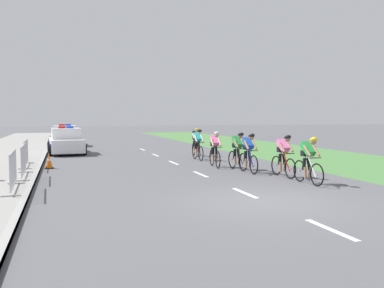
% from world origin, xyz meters
% --- Properties ---
extents(ground_plane, '(160.00, 160.00, 0.00)m').
position_xyz_m(ground_plane, '(0.00, 0.00, 0.00)').
color(ground_plane, '#56565B').
extents(sidewalk_slab, '(4.54, 60.00, 0.12)m').
position_xyz_m(sidewalk_slab, '(-8.07, 14.00, 0.06)').
color(sidewalk_slab, gray).
rests_on(sidewalk_slab, ground).
extents(kerb_edge, '(0.16, 60.00, 0.13)m').
position_xyz_m(kerb_edge, '(-5.88, 14.00, 0.07)').
color(kerb_edge, '#9E9E99').
rests_on(kerb_edge, ground).
extents(grass_verge, '(7.00, 60.00, 0.01)m').
position_xyz_m(grass_verge, '(8.18, 14.00, 0.00)').
color(grass_verge, '#4C7F42').
rests_on(grass_verge, ground).
extents(lane_markings_centre, '(0.14, 21.60, 0.01)m').
position_xyz_m(lane_markings_centre, '(0.00, 7.21, 0.00)').
color(lane_markings_centre, white).
rests_on(lane_markings_centre, ground).
extents(cyclist_lead, '(0.42, 1.72, 1.56)m').
position_xyz_m(cyclist_lead, '(2.61, 2.06, 0.79)').
color(cyclist_lead, black).
rests_on(cyclist_lead, ground).
extents(cyclist_second, '(0.42, 1.72, 1.56)m').
position_xyz_m(cyclist_second, '(2.60, 3.64, 0.79)').
color(cyclist_second, black).
rests_on(cyclist_second, ground).
extents(cyclist_third, '(0.42, 1.72, 1.56)m').
position_xyz_m(cyclist_third, '(1.90, 5.06, 0.79)').
color(cyclist_third, black).
rests_on(cyclist_third, ground).
extents(cyclist_fourth, '(0.43, 1.72, 1.56)m').
position_xyz_m(cyclist_fourth, '(1.87, 6.05, 0.79)').
color(cyclist_fourth, black).
rests_on(cyclist_fourth, ground).
extents(cyclist_fifth, '(0.45, 1.72, 1.56)m').
position_xyz_m(cyclist_fifth, '(1.28, 7.13, 0.79)').
color(cyclist_fifth, black).
rests_on(cyclist_fifth, ground).
extents(cyclist_sixth, '(0.42, 1.72, 1.56)m').
position_xyz_m(cyclist_sixth, '(1.47, 10.06, 0.79)').
color(cyclist_sixth, black).
rests_on(cyclist_sixth, ground).
extents(cyclist_seventh, '(0.44, 1.72, 1.56)m').
position_xyz_m(cyclist_seventh, '(1.99, 12.02, 0.79)').
color(cyclist_seventh, black).
rests_on(cyclist_seventh, ground).
extents(police_car_nearest, '(2.19, 4.49, 1.59)m').
position_xyz_m(police_car_nearest, '(-4.75, 15.74, 0.68)').
color(police_car_nearest, white).
rests_on(police_car_nearest, ground).
extents(police_car_second, '(2.26, 4.53, 1.59)m').
position_xyz_m(police_car_second, '(-4.75, 21.90, 0.68)').
color(police_car_second, silver).
rests_on(police_car_second, ground).
extents(crowd_barrier_front, '(0.57, 2.32, 1.07)m').
position_xyz_m(crowd_barrier_front, '(-6.27, 3.02, 0.65)').
color(crowd_barrier_front, '#B7BABF').
rests_on(crowd_barrier_front, sidewalk_slab).
extents(crowd_barrier_middle, '(0.55, 2.32, 1.07)m').
position_xyz_m(crowd_barrier_middle, '(-6.22, 5.66, 0.65)').
color(crowd_barrier_middle, '#B7BABF').
rests_on(crowd_barrier_middle, sidewalk_slab).
extents(crowd_barrier_rear, '(0.54, 2.32, 1.07)m').
position_xyz_m(crowd_barrier_rear, '(-6.38, 8.84, 0.65)').
color(crowd_barrier_rear, '#B7BABF').
rests_on(crowd_barrier_rear, sidewalk_slab).
extents(traffic_cone_near, '(0.36, 0.36, 0.64)m').
position_xyz_m(traffic_cone_near, '(-5.49, 8.68, 0.31)').
color(traffic_cone_near, black).
rests_on(traffic_cone_near, ground).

